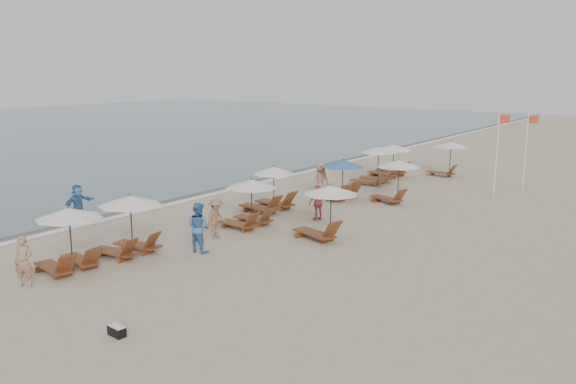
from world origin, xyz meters
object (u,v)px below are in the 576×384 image
Objects in this scene: flag_pole_near at (497,150)px; lounger_station_1 at (128,225)px; lounger_station_2 at (248,203)px; beachgoer_mid_a at (198,227)px; beachgoer_near at (24,261)px; waterline_walker at (78,203)px; lounger_station_4 at (338,180)px; duffel_bag at (117,331)px; beachgoer_far_a at (318,203)px; inland_station_1 at (394,175)px; inland_station_2 at (447,154)px; lounger_station_0 at (67,238)px; lounger_station_5 at (374,166)px; inland_station_0 at (324,207)px; beachgoer_far_b at (321,179)px; beachgoer_mid_b at (216,218)px; lounger_station_3 at (269,192)px.

lounger_station_1 is at bearing -112.84° from flag_pole_near.
lounger_station_2 reaches higher than beachgoer_mid_a.
waterline_walker is (-5.83, 5.92, 0.01)m from beachgoer_near.
lounger_station_4 reaches higher than duffel_bag.
beachgoer_near is 1.02× the size of beachgoer_far_a.
inland_station_1 is 1.55× the size of waterline_walker.
flag_pole_near is (4.59, -4.71, 1.10)m from inland_station_2.
lounger_station_0 is 7.10m from waterline_walker.
lounger_station_5 is 5.65m from inland_station_2.
inland_station_1 is 1.38× the size of beachgoer_mid_a.
inland_station_0 is at bearing -73.33° from waterline_walker.
inland_station_0 is (4.82, 8.38, 0.18)m from lounger_station_0.
beachgoer_far_b is at bearing -32.11° from waterline_walker.
lounger_station_1 reaches higher than beachgoer_mid_b.
lounger_station_5 is at bearing -177.01° from flag_pole_near.
inland_station_2 is 1.51× the size of waterline_walker.
inland_station_2 is at bearing 94.59° from duffel_bag.
beachgoer_near is 0.88× the size of beachgoer_mid_a.
lounger_station_0 is 0.89× the size of inland_station_0.
inland_station_0 reaches higher than beachgoer_mid_b.
lounger_station_0 reaches higher than lounger_station_4.
lounger_station_0 is at bearing -119.89° from inland_station_0.
beachgoer_far_a is (2.13, -9.13, -0.25)m from lounger_station_5.
beachgoer_mid_a is (1.93, 4.24, -0.23)m from lounger_station_0.
duffel_bag is at bearing -96.08° from flag_pole_near.
inland_station_2 is at bearing -155.43° from beachgoer_far_a.
lounger_station_2 reaches higher than waterline_walker.
inland_station_2 is 6.67m from flag_pole_near.
lounger_station_4 is at bearing -142.54° from flag_pole_near.
lounger_station_1 is 8.95m from beachgoer_far_a.
lounger_station_3 is at bearing 112.33° from duffel_bag.
lounger_station_0 is 8.10m from lounger_station_2.
lounger_station_0 is 11.26m from beachgoer_far_a.
inland_station_1 is at bearing -44.19° from waterline_walker.
beachgoer_far_b is at bearing -121.59° from beachgoer_far_a.
duffel_bag is at bearing -86.82° from inland_station_0.
lounger_station_2 is (0.93, 5.67, -0.08)m from lounger_station_1.
beachgoer_far_a is (2.75, 12.55, -0.02)m from beachgoer_near.
lounger_station_3 is 5.42m from inland_station_0.
lounger_station_0 is at bearing 163.17° from beachgoer_mid_b.
beachgoer_far_a is at bearing 72.53° from lounger_station_1.
lounger_station_1 is 5.74m from lounger_station_2.
beachgoer_mid_b is (-2.05, -19.08, -0.65)m from inland_station_2.
inland_station_0 reaches higher than beachgoer_mid_a.
lounger_station_2 is 4.82× the size of duffel_bag.
inland_station_0 is (3.67, 0.37, 0.26)m from lounger_station_2.
beachgoer_far_b is (0.01, 4.46, -0.06)m from lounger_station_3.
beachgoer_far_a is at bearing 127.56° from inland_station_0.
beachgoer_mid_a is at bearing 65.49° from lounger_station_0.
lounger_station_3 is at bearing 7.21° from beachgoer_mid_b.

